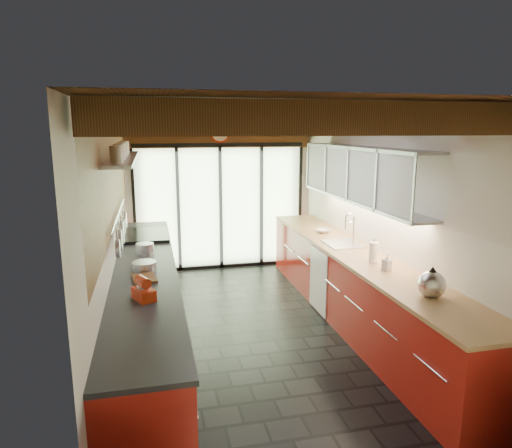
# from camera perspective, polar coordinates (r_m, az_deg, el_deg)

# --- Properties ---
(ground) EXTENTS (5.50, 5.50, 0.00)m
(ground) POSITION_cam_1_polar(r_m,az_deg,el_deg) (5.69, -0.01, -13.28)
(ground) COLOR black
(ground) RESTS_ON ground
(room_shell) EXTENTS (5.50, 5.50, 5.50)m
(room_shell) POSITION_cam_1_polar(r_m,az_deg,el_deg) (5.21, -0.01, 3.42)
(room_shell) COLOR silver
(room_shell) RESTS_ON ground
(ceiling_beams) EXTENTS (3.14, 5.06, 4.90)m
(ceiling_beams) POSITION_cam_1_polar(r_m,az_deg,el_deg) (5.52, -0.92, 12.31)
(ceiling_beams) COLOR #593316
(ceiling_beams) RESTS_ON ground
(glass_door) EXTENTS (2.95, 0.10, 2.90)m
(glass_door) POSITION_cam_1_polar(r_m,az_deg,el_deg) (7.84, -4.50, 6.26)
(glass_door) COLOR #C6EAAD
(glass_door) RESTS_ON ground
(left_counter) EXTENTS (0.68, 5.00, 0.92)m
(left_counter) POSITION_cam_1_polar(r_m,az_deg,el_deg) (5.39, -13.54, -9.79)
(left_counter) COLOR #A31D15
(left_counter) RESTS_ON ground
(range_stove) EXTENTS (0.66, 0.90, 0.97)m
(range_stove) POSITION_cam_1_polar(r_m,az_deg,el_deg) (6.76, -13.50, -5.24)
(range_stove) COLOR silver
(range_stove) RESTS_ON ground
(right_counter) EXTENTS (0.68, 5.00, 0.92)m
(right_counter) POSITION_cam_1_polar(r_m,az_deg,el_deg) (5.91, 12.21, -7.75)
(right_counter) COLOR #A31D15
(right_counter) RESTS_ON ground
(sink_assembly) EXTENTS (0.45, 0.52, 0.43)m
(sink_assembly) POSITION_cam_1_polar(r_m,az_deg,el_deg) (6.12, 10.95, -2.14)
(sink_assembly) COLOR silver
(sink_assembly) RESTS_ON right_counter
(upper_cabinets_right) EXTENTS (0.34, 3.00, 3.00)m
(upper_cabinets_right) POSITION_cam_1_polar(r_m,az_deg,el_deg) (5.95, 12.94, 6.08)
(upper_cabinets_right) COLOR silver
(upper_cabinets_right) RESTS_ON ground
(left_wall_fixtures) EXTENTS (0.28, 2.60, 0.96)m
(left_wall_fixtures) POSITION_cam_1_polar(r_m,az_deg,el_deg) (5.24, -16.37, 5.11)
(left_wall_fixtures) COLOR silver
(left_wall_fixtures) RESTS_ON ground
(stand_mixer) EXTENTS (0.23, 0.28, 0.22)m
(stand_mixer) POSITION_cam_1_polar(r_m,az_deg,el_deg) (4.22, -13.87, -8.05)
(stand_mixer) COLOR #BA2C0E
(stand_mixer) RESTS_ON left_counter
(pot_large) EXTENTS (0.23, 0.23, 0.14)m
(pot_large) POSITION_cam_1_polar(r_m,az_deg,el_deg) (5.69, -13.73, -3.04)
(pot_large) COLOR silver
(pot_large) RESTS_ON left_counter
(pot_small) EXTENTS (0.29, 0.29, 0.10)m
(pot_small) POSITION_cam_1_polar(r_m,az_deg,el_deg) (5.06, -13.76, -5.14)
(pot_small) COLOR silver
(pot_small) RESTS_ON left_counter
(cutting_board) EXTENTS (0.26, 0.34, 0.03)m
(cutting_board) POSITION_cam_1_polar(r_m,az_deg,el_deg) (4.77, -13.77, -6.64)
(cutting_board) COLOR brown
(cutting_board) RESTS_ON left_counter
(kettle) EXTENTS (0.33, 0.35, 0.30)m
(kettle) POSITION_cam_1_polar(r_m,az_deg,el_deg) (4.45, 21.10, -6.87)
(kettle) COLOR silver
(kettle) RESTS_ON right_counter
(paper_towel) EXTENTS (0.13, 0.13, 0.28)m
(paper_towel) POSITION_cam_1_polar(r_m,az_deg,el_deg) (5.36, 14.49, -3.47)
(paper_towel) COLOR white
(paper_towel) RESTS_ON right_counter
(soap_bottle) EXTENTS (0.11, 0.11, 0.18)m
(soap_bottle) POSITION_cam_1_polar(r_m,az_deg,el_deg) (5.11, 16.04, -4.62)
(soap_bottle) COLOR silver
(soap_bottle) RESTS_ON right_counter
(bowl) EXTENTS (0.26, 0.26, 0.05)m
(bowl) POSITION_cam_1_polar(r_m,az_deg,el_deg) (6.75, 8.39, -0.87)
(bowl) COLOR silver
(bowl) RESTS_ON right_counter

